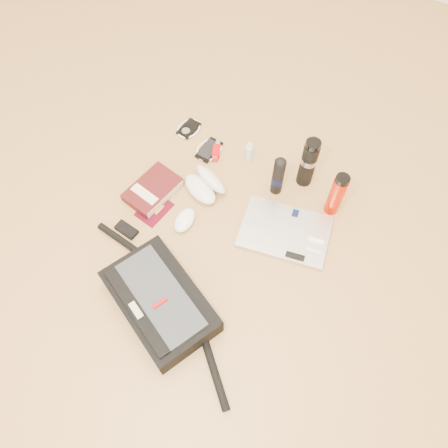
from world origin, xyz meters
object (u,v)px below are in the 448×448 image
at_px(messenger_bag, 160,301).
at_px(thermos_black, 308,163).
at_px(laptop, 285,232).
at_px(thermos_red, 337,194).
at_px(book, 153,190).

xyz_separation_m(messenger_bag, thermos_black, (0.23, 0.77, 0.07)).
bearing_deg(laptop, thermos_black, 86.95).
relative_size(messenger_bag, thermos_red, 3.53).
bearing_deg(book, thermos_red, 32.89).
bearing_deg(laptop, thermos_red, 47.81).
relative_size(book, thermos_red, 1.12).
relative_size(laptop, thermos_red, 1.73).
xyz_separation_m(laptop, thermos_red, (0.12, 0.20, 0.10)).
distance_m(messenger_bag, thermos_red, 0.79).
distance_m(laptop, thermos_black, 0.30).
bearing_deg(thermos_red, messenger_bag, -119.39).
height_order(messenger_bag, laptop, messenger_bag).
bearing_deg(messenger_bag, laptop, 86.11).
relative_size(book, thermos_black, 1.00).
bearing_deg(thermos_black, book, -145.65).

